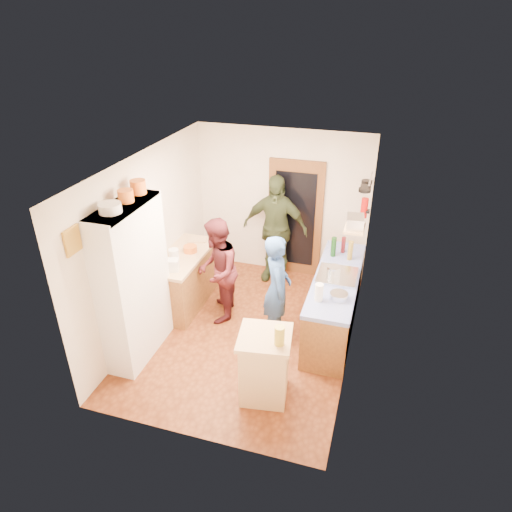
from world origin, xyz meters
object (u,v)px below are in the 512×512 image
at_px(person_left, 219,270).
at_px(right_counter_base, 334,304).
at_px(hutch_body, 134,283).
at_px(person_hob, 279,289).
at_px(person_back, 276,229).
at_px(island_base, 265,367).

bearing_deg(person_left, right_counter_base, 82.77).
bearing_deg(hutch_body, person_left, 54.96).
bearing_deg(person_hob, person_back, -1.39).
xyz_separation_m(hutch_body, person_hob, (1.76, 0.85, -0.29)).
bearing_deg(person_back, person_left, -110.39).
relative_size(person_left, person_back, 0.86).
bearing_deg(person_hob, island_base, 167.93).
distance_m(person_left, person_back, 1.46).
xyz_separation_m(island_base, person_left, (-1.11, 1.43, 0.39)).
height_order(person_hob, person_left, person_left).
height_order(island_base, person_left, person_left).
bearing_deg(person_left, person_back, 145.50).
height_order(hutch_body, person_hob, hutch_body).
bearing_deg(hutch_body, person_back, 62.46).
height_order(island_base, person_hob, person_hob).
xyz_separation_m(person_left, person_back, (0.51, 1.36, 0.14)).
bearing_deg(person_back, right_counter_base, -43.39).
height_order(person_left, person_back, person_back).
height_order(hutch_body, right_counter_base, hutch_body).
bearing_deg(person_back, person_hob, -73.17).
xyz_separation_m(island_base, person_back, (-0.60, 2.79, 0.53)).
bearing_deg(right_counter_base, person_back, 136.37).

